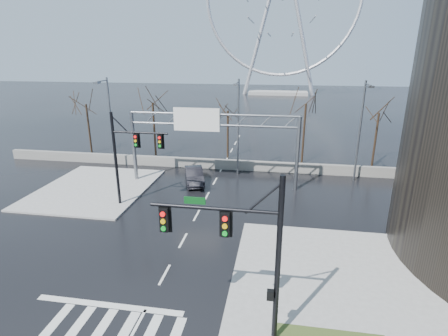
% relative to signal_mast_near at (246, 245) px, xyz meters
% --- Properties ---
extents(ground, '(260.00, 260.00, 0.00)m').
position_rel_signal_mast_near_xyz_m(ground, '(-5.14, 4.04, -4.87)').
color(ground, black).
rests_on(ground, ground).
extents(sidewalk_right_ext, '(12.00, 10.00, 0.15)m').
position_rel_signal_mast_near_xyz_m(sidewalk_right_ext, '(4.86, 6.04, -4.80)').
color(sidewalk_right_ext, gray).
rests_on(sidewalk_right_ext, ground).
extents(sidewalk_far, '(10.00, 12.00, 0.15)m').
position_rel_signal_mast_near_xyz_m(sidewalk_far, '(-16.14, 16.04, -4.80)').
color(sidewalk_far, gray).
rests_on(sidewalk_far, ground).
extents(barrier_wall, '(52.00, 0.50, 1.10)m').
position_rel_signal_mast_near_xyz_m(barrier_wall, '(-5.14, 24.04, -4.32)').
color(barrier_wall, slate).
rests_on(barrier_wall, ground).
extents(signal_mast_near, '(5.52, 0.41, 8.00)m').
position_rel_signal_mast_near_xyz_m(signal_mast_near, '(0.00, 0.00, 0.00)').
color(signal_mast_near, black).
rests_on(signal_mast_near, ground).
extents(signal_mast_far, '(4.72, 0.41, 8.00)m').
position_rel_signal_mast_near_xyz_m(signal_mast_far, '(-11.01, 13.00, -0.04)').
color(signal_mast_far, black).
rests_on(signal_mast_far, ground).
extents(sign_gantry, '(16.36, 0.40, 7.60)m').
position_rel_signal_mast_near_xyz_m(sign_gantry, '(-5.52, 19.00, 0.31)').
color(sign_gantry, slate).
rests_on(sign_gantry, ground).
extents(streetlight_left, '(0.50, 2.55, 10.00)m').
position_rel_signal_mast_near_xyz_m(streetlight_left, '(-17.14, 22.20, 1.01)').
color(streetlight_left, slate).
rests_on(streetlight_left, ground).
extents(streetlight_mid, '(0.50, 2.55, 10.00)m').
position_rel_signal_mast_near_xyz_m(streetlight_mid, '(-3.14, 22.20, 1.01)').
color(streetlight_mid, slate).
rests_on(streetlight_mid, ground).
extents(streetlight_right, '(0.50, 2.55, 10.00)m').
position_rel_signal_mast_near_xyz_m(streetlight_right, '(8.86, 22.20, 1.01)').
color(streetlight_right, slate).
rests_on(streetlight_right, ground).
extents(tree_far_left, '(3.50, 3.50, 7.00)m').
position_rel_signal_mast_near_xyz_m(tree_far_left, '(-23.14, 28.04, 0.70)').
color(tree_far_left, black).
rests_on(tree_far_left, ground).
extents(tree_left, '(3.75, 3.75, 7.50)m').
position_rel_signal_mast_near_xyz_m(tree_left, '(-14.14, 27.54, 1.10)').
color(tree_left, black).
rests_on(tree_left, ground).
extents(tree_center, '(3.25, 3.25, 6.50)m').
position_rel_signal_mast_near_xyz_m(tree_center, '(-5.14, 28.54, 0.30)').
color(tree_center, black).
rests_on(tree_center, ground).
extents(tree_right, '(3.90, 3.90, 7.80)m').
position_rel_signal_mast_near_xyz_m(tree_right, '(3.86, 27.54, 1.34)').
color(tree_right, black).
rests_on(tree_right, ground).
extents(tree_far_right, '(3.40, 3.40, 6.80)m').
position_rel_signal_mast_near_xyz_m(tree_far_right, '(11.86, 28.04, 0.54)').
color(tree_far_right, black).
rests_on(tree_far_right, ground).
extents(ferris_wheel, '(45.00, 6.00, 50.91)m').
position_rel_signal_mast_near_xyz_m(ferris_wheel, '(-0.14, 99.04, 21.26)').
color(ferris_wheel, gray).
rests_on(ferris_wheel, ground).
extents(car, '(3.12, 5.06, 1.58)m').
position_rel_signal_mast_near_xyz_m(car, '(-7.09, 19.19, -4.08)').
color(car, black).
rests_on(car, ground).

